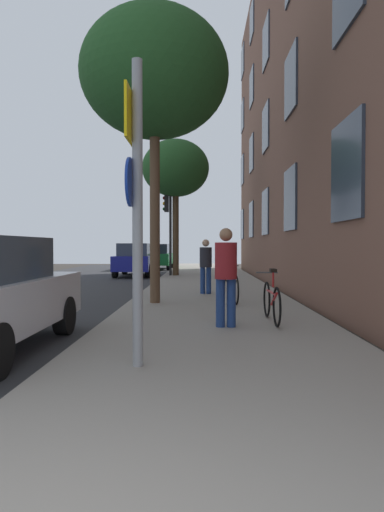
% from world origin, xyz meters
% --- Properties ---
extents(ground_plane, '(41.80, 41.80, 0.00)m').
position_xyz_m(ground_plane, '(-2.40, 15.00, 0.00)').
color(ground_plane, '#332D28').
extents(road_asphalt, '(7.00, 38.00, 0.01)m').
position_xyz_m(road_asphalt, '(-4.50, 15.00, 0.01)').
color(road_asphalt, '#2D2D30').
rests_on(road_asphalt, ground).
extents(sidewalk, '(4.20, 38.00, 0.12)m').
position_xyz_m(sidewalk, '(1.10, 15.00, 0.06)').
color(sidewalk, gray).
rests_on(sidewalk, ground).
extents(building_facade, '(0.56, 27.00, 14.63)m').
position_xyz_m(building_facade, '(3.69, 14.50, 7.33)').
color(building_facade, brown).
rests_on(building_facade, ground).
extents(sign_post, '(0.16, 0.60, 3.50)m').
position_xyz_m(sign_post, '(0.06, 4.03, 2.09)').
color(sign_post, gray).
rests_on(sign_post, sidewalk).
extents(traffic_light, '(0.43, 0.24, 3.84)m').
position_xyz_m(traffic_light, '(-0.73, 19.80, 2.74)').
color(traffic_light, black).
rests_on(traffic_light, sidewalk).
extents(tree_near, '(3.59, 3.59, 7.06)m').
position_xyz_m(tree_near, '(-0.31, 9.72, 5.63)').
color(tree_near, brown).
rests_on(tree_near, sidewalk).
extents(tree_far, '(3.16, 3.16, 6.41)m').
position_xyz_m(tree_far, '(-0.39, 19.87, 5.14)').
color(tree_far, '#4C3823').
rests_on(tree_far, sidewalk).
extents(bicycle_0, '(0.42, 1.78, 0.98)m').
position_xyz_m(bicycle_0, '(2.10, 7.04, 0.50)').
color(bicycle_0, black).
rests_on(bicycle_0, sidewalk).
extents(bicycle_1, '(0.42, 1.66, 0.99)m').
position_xyz_m(bicycle_1, '(1.60, 9.78, 0.51)').
color(bicycle_1, black).
rests_on(bicycle_1, sidewalk).
extents(bicycle_2, '(0.42, 1.62, 0.95)m').
position_xyz_m(bicycle_2, '(1.49, 12.93, 0.49)').
color(bicycle_2, black).
rests_on(bicycle_2, sidewalk).
extents(bicycle_3, '(0.44, 1.63, 0.95)m').
position_xyz_m(bicycle_3, '(1.73, 16.57, 0.49)').
color(bicycle_3, black).
rests_on(bicycle_3, sidewalk).
extents(pedestrian_0, '(0.46, 0.46, 1.69)m').
position_xyz_m(pedestrian_0, '(1.23, 6.51, 1.08)').
color(pedestrian_0, navy).
rests_on(pedestrian_0, sidewalk).
extents(pedestrian_1, '(0.37, 0.37, 1.58)m').
position_xyz_m(pedestrian_1, '(0.95, 11.77, 1.02)').
color(pedestrian_1, navy).
rests_on(pedestrian_1, sidewalk).
extents(car_1, '(1.77, 4.09, 1.62)m').
position_xyz_m(car_1, '(-2.45, 20.81, 0.84)').
color(car_1, navy).
rests_on(car_1, road_asphalt).
extents(car_2, '(1.96, 4.33, 1.62)m').
position_xyz_m(car_2, '(-2.05, 27.31, 0.84)').
color(car_2, '#19662D').
rests_on(car_2, road_asphalt).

